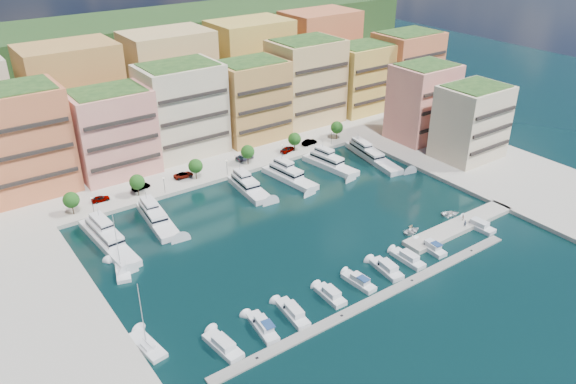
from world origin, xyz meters
The scene contains 60 objects.
ground centered at (0.00, 0.00, 0.00)m, with size 400.00×400.00×0.00m, color black.
north_quay centered at (0.00, 62.00, 0.00)m, with size 220.00×64.00×2.00m, color #9E998E.
east_quay centered at (62.00, -8.00, 0.00)m, with size 34.00×76.00×2.00m, color #9E998E.
west_quay centered at (-62.00, -8.00, 0.00)m, with size 34.00×76.00×2.00m, color #9E998E.
hillside centered at (0.00, 110.00, 0.00)m, with size 240.00×40.00×58.00m, color #1E3A17.
south_pontoon centered at (-3.00, -30.00, 0.00)m, with size 72.00×2.20×0.35m, color gray.
finger_pier centered at (30.00, -22.00, 0.00)m, with size 32.00×5.00×2.00m, color #9E998E.
apartment_1 centered at (-44.00, 51.99, 14.31)m, with size 20.00×16.50×26.80m.
apartment_2 centered at (-23.00, 49.99, 12.31)m, with size 20.00×15.50×22.80m.
apartment_3 centered at (-2.00, 51.99, 13.81)m, with size 22.00×16.50×25.80m.
apartment_4 centered at (20.00, 49.99, 12.81)m, with size 20.00×15.50×23.80m.
apartment_5 centered at (42.00, 51.99, 14.31)m, with size 22.00×16.50×26.80m.
apartment_6 centered at (64.00, 49.99, 12.31)m, with size 20.00×15.50×22.80m.
apartment_7 centered at (84.00, 47.99, 13.31)m, with size 22.00×16.50×24.80m.
apartment_east_a centered at (62.00, 19.99, 12.31)m, with size 18.00×14.50×22.80m.
apartment_east_b centered at (62.00, 1.99, 11.31)m, with size 18.00×14.50×20.80m.
backblock_1 centered at (-25.00, 74.00, 16.00)m, with size 26.00×18.00×30.00m, color #BE9047.
backblock_2 centered at (5.00, 74.00, 16.00)m, with size 26.00×18.00×30.00m, color tan.
backblock_3 centered at (35.00, 74.00, 16.00)m, with size 26.00×18.00×30.00m, color gold.
backblock_4 centered at (65.00, 74.00, 16.00)m, with size 26.00×18.00×30.00m, color #D17045.
tree_0 centered at (-40.00, 33.50, 4.74)m, with size 3.80×3.80×5.65m.
tree_1 centered at (-24.00, 33.50, 4.74)m, with size 3.80×3.80×5.65m.
tree_2 centered at (-8.00, 33.50, 4.74)m, with size 3.80×3.80×5.65m.
tree_3 centered at (8.00, 33.50, 4.74)m, with size 3.80×3.80×5.65m.
tree_4 centered at (24.00, 33.50, 4.74)m, with size 3.80×3.80×5.65m.
tree_5 centered at (40.00, 33.50, 4.74)m, with size 3.80×3.80×5.65m.
lamppost_0 centered at (-36.00, 31.20, 3.83)m, with size 0.30×0.30×4.20m.
lamppost_1 centered at (-18.00, 31.20, 3.83)m, with size 0.30×0.30×4.20m.
lamppost_2 centered at (0.00, 31.20, 3.83)m, with size 0.30×0.30×4.20m.
lamppost_3 centered at (18.00, 31.20, 3.83)m, with size 0.30×0.30×4.20m.
lamppost_4 centered at (36.00, 31.20, 3.83)m, with size 0.30×0.30×4.20m.
yacht_0 centered at (-37.56, 18.23, 1.21)m, with size 5.79×23.75×7.30m.
yacht_1 centered at (-25.11, 20.39, 1.09)m, with size 6.38×19.05×7.30m.
yacht_3 centered at (0.53, 21.66, 1.21)m, with size 5.94×16.36×7.30m.
yacht_4 centered at (12.51, 20.68, 1.09)m, with size 6.47×18.46×7.30m.
yacht_5 centered at (26.46, 20.79, 1.21)m, with size 6.67×18.33×7.30m.
yacht_6 centered at (39.86, 18.10, 1.21)m, with size 8.24×24.18×7.30m.
cruiser_0 centered at (-33.19, -24.59, 0.55)m, with size 3.72×8.59×2.55m.
cruiser_1 centered at (-25.31, -24.61, 0.57)m, with size 3.49×8.78×2.66m.
cruiser_2 centered at (-18.86, -24.60, 0.55)m, with size 3.45×8.94×2.55m.
cruiser_3 centered at (-10.14, -24.58, 0.55)m, with size 2.88×7.19×2.55m.
cruiser_4 centered at (-3.01, -24.60, 0.57)m, with size 2.86×7.68×2.66m.
cruiser_5 centered at (4.44, -24.59, 0.55)m, with size 3.68×8.26×2.55m.
cruiser_6 centered at (10.52, -24.59, 0.55)m, with size 2.61×7.93×2.55m.
cruiser_7 centered at (17.58, -24.59, 0.57)m, with size 2.83×7.28×2.66m.
cruiser_9 centered at (33.21, -24.59, 0.55)m, with size 3.21×8.12×2.55m.
sailboat_0 centered at (-43.37, -17.06, 0.31)m, with size 3.91×8.86×13.20m.
sailboat_2 centered at (-38.64, 6.36, 0.31)m, with size 5.16×9.36×13.20m.
tender_1 centered at (20.90, -15.67, 0.42)m, with size 1.37×1.59×0.84m, color beige.
tender_2 centered at (32.74, -17.15, 0.45)m, with size 3.08×4.31×0.89m, color white.
tender_3 centered at (33.55, -16.68, 0.43)m, with size 1.41×1.64×0.86m, color beige.
tender_0 centered at (19.52, -17.31, 0.44)m, with size 3.04×4.25×0.88m, color silver.
car_0 centered at (-32.75, 36.03, 1.74)m, with size 1.76×4.37×1.49m, color gray.
car_1 centered at (-22.22, 36.37, 1.78)m, with size 1.64×4.71×1.55m, color gray.
car_2 centered at (-10.35, 36.33, 1.73)m, with size 2.41×5.23×1.45m, color gray.
car_3 centered at (8.90, 36.78, 1.82)m, with size 2.28×5.62×1.63m, color gray.
car_4 centered at (21.90, 34.07, 1.84)m, with size 1.99×4.96×1.69m, color gray.
car_5 centered at (30.43, 34.76, 1.81)m, with size 1.72×4.94×1.63m, color gray.
person_0 centered at (29.96, -23.35, 1.79)m, with size 0.57×0.38×1.57m, color #222E44.
person_1 centered at (31.68, -21.29, 1.76)m, with size 0.74×0.58×1.52m, color brown.
Camera 1 is at (-65.56, -88.35, 66.27)m, focal length 35.00 mm.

